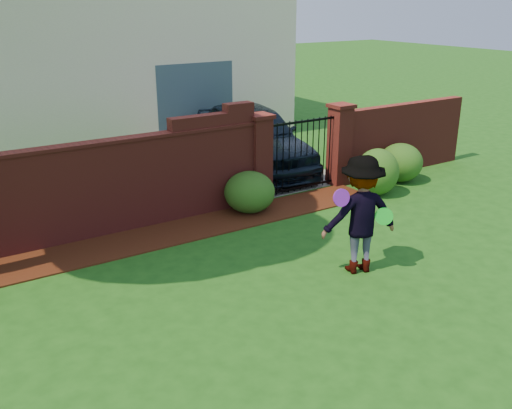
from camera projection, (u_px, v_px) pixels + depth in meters
ground at (271, 313)px, 7.94m from camera, size 80.00×80.00×0.01m
mulch_bed at (121, 245)px, 10.09m from camera, size 11.10×1.08×0.03m
brick_wall at (43, 196)px, 9.76m from camera, size 8.70×0.31×2.16m
brick_wall_return at (401, 138)px, 14.17m from camera, size 4.00×0.25×1.70m
pillar_left at (259, 158)px, 11.99m from camera, size 0.50×0.50×1.88m
pillar_right at (340, 144)px, 13.11m from camera, size 0.50×0.50×1.88m
iron_gate at (301, 155)px, 12.59m from camera, size 1.78×0.03×1.60m
driveway at (214, 153)px, 16.04m from camera, size 3.20×8.00×0.01m
house at (72, 32)px, 16.85m from camera, size 12.40×6.40×6.30m
car at (257, 139)px, 14.16m from camera, size 2.74×5.08×1.64m
shrub_left at (250, 192)px, 11.55m from camera, size 1.03×1.03×0.84m
shrub_middle at (377, 172)px, 12.55m from camera, size 0.94×0.94×1.04m
shrub_right at (401, 163)px, 13.49m from camera, size 1.03×1.03×0.91m
man at (361, 216)px, 8.84m from camera, size 1.38×1.04×1.89m
frisbee_purple at (341, 198)px, 8.50m from camera, size 0.28×0.13×0.27m
frisbee_green at (384, 216)px, 8.72m from camera, size 0.25×0.24×0.28m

